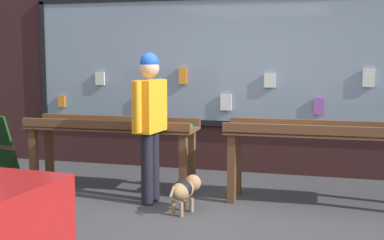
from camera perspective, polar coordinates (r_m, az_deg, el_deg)
The scene contains 6 objects.
ground_plane at distance 5.82m, azimuth -0.10°, elevation -10.24°, with size 40.00×40.00×0.00m, color #38383A.
shopfront_facade at distance 7.88m, azimuth 4.92°, elevation 6.91°, with size 8.47×0.29×3.46m.
display_table_left at distance 6.91m, azimuth -8.59°, elevation -1.37°, with size 2.22×0.62×0.92m.
display_table_right at distance 6.31m, azimuth 13.65°, elevation -2.10°, with size 2.22×0.64×0.95m.
person_browsing at distance 6.16m, azimuth -4.52°, elevation 0.52°, with size 0.27×0.68×1.75m.
small_dog at distance 5.89m, azimuth -0.80°, elevation -7.40°, with size 0.30×0.54×0.39m.
Camera 1 is at (1.51, -5.35, 1.73)m, focal length 50.00 mm.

